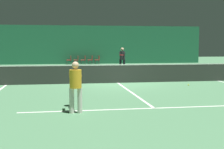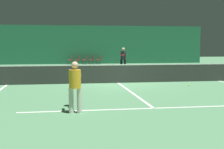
{
  "view_description": "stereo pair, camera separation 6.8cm",
  "coord_description": "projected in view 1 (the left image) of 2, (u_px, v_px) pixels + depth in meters",
  "views": [
    {
      "loc": [
        -2.8,
        -15.59,
        1.99
      ],
      "look_at": [
        -0.97,
        -4.2,
        0.85
      ],
      "focal_mm": 50.0,
      "sensor_mm": 36.0,
      "label": 1
    },
    {
      "loc": [
        -2.73,
        -15.6,
        1.99
      ],
      "look_at": [
        -0.97,
        -4.2,
        0.85
      ],
      "focal_mm": 50.0,
      "sensor_mm": 36.0,
      "label": 2
    }
  ],
  "objects": [
    {
      "name": "ground_plane",
      "position": [
        118.0,
        83.0,
        15.96
      ],
      "size": [
        60.0,
        60.0,
        0.0
      ],
      "primitive_type": "plane",
      "color": "#4C7F56"
    },
    {
      "name": "player_near",
      "position": [
        76.0,
        83.0,
        8.96
      ],
      "size": [
        0.38,
        1.28,
        1.49
      ],
      "rotation": [
        0.0,
        0.0,
        1.54
      ],
      "color": "beige",
      "rests_on": "ground"
    },
    {
      "name": "tennis_net",
      "position": [
        118.0,
        73.0,
        15.91
      ],
      "size": [
        12.0,
        0.1,
        1.07
      ],
      "color": "#2D332D",
      "rests_on": "ground"
    },
    {
      "name": "court_line_sideline_right",
      "position": [
        218.0,
        81.0,
        16.82
      ],
      "size": [
        0.1,
        23.8,
        0.0
      ],
      "color": "white",
      "rests_on": "ground"
    },
    {
      "name": "backdrop_curtain",
      "position": [
        90.0,
        45.0,
        31.14
      ],
      "size": [
        23.0,
        0.12,
        3.81
      ],
      "color": "#1E5B3D",
      "rests_on": "ground"
    },
    {
      "name": "courtside_chair_2",
      "position": [
        84.0,
        59.0,
        30.63
      ],
      "size": [
        0.44,
        0.44,
        0.84
      ],
      "rotation": [
        0.0,
        0.0,
        -1.57
      ],
      "color": "#2D2D2D",
      "rests_on": "ground"
    },
    {
      "name": "courtside_chair_3",
      "position": [
        91.0,
        59.0,
        30.74
      ],
      "size": [
        0.44,
        0.44,
        0.84
      ],
      "rotation": [
        0.0,
        0.0,
        -1.57
      ],
      "color": "#2D2D2D",
      "rests_on": "ground"
    },
    {
      "name": "tennis_ball",
      "position": [
        188.0,
        85.0,
        14.93
      ],
      "size": [
        0.07,
        0.07,
        0.07
      ],
      "color": "#D1DB33",
      "rests_on": "ground"
    },
    {
      "name": "court_line_sideline_left",
      "position": [
        6.0,
        85.0,
        15.09
      ],
      "size": [
        0.1,
        23.8,
        0.0
      ],
      "color": "white",
      "rests_on": "ground"
    },
    {
      "name": "courtside_chair_1",
      "position": [
        77.0,
        59.0,
        30.52
      ],
      "size": [
        0.44,
        0.44,
        0.84
      ],
      "rotation": [
        0.0,
        0.0,
        -1.57
      ],
      "color": "#2D2D2D",
      "rests_on": "ground"
    },
    {
      "name": "courtside_chair_4",
      "position": [
        98.0,
        59.0,
        30.85
      ],
      "size": [
        0.44,
        0.44,
        0.84
      ],
      "rotation": [
        0.0,
        0.0,
        -1.57
      ],
      "color": "#2D2D2D",
      "rests_on": "ground"
    },
    {
      "name": "player_far",
      "position": [
        122.0,
        57.0,
        22.82
      ],
      "size": [
        0.68,
        1.42,
        1.72
      ],
      "rotation": [
        0.0,
        0.0,
        -1.81
      ],
      "color": "black",
      "rests_on": "ground"
    },
    {
      "name": "court_line_baseline_far",
      "position": [
        94.0,
        66.0,
        27.65
      ],
      "size": [
        11.0,
        0.1,
        0.0
      ],
      "color": "white",
      "rests_on": "ground"
    },
    {
      "name": "court_line_centre",
      "position": [
        118.0,
        83.0,
        15.96
      ],
      "size": [
        0.1,
        12.8,
        0.0
      ],
      "color": "white",
      "rests_on": "ground"
    },
    {
      "name": "court_line_service_near",
      "position": [
        154.0,
        108.0,
        9.67
      ],
      "size": [
        8.25,
        0.1,
        0.0
      ],
      "color": "white",
      "rests_on": "ground"
    },
    {
      "name": "courtside_chair_0",
      "position": [
        70.0,
        59.0,
        30.41
      ],
      "size": [
        0.44,
        0.44,
        0.84
      ],
      "rotation": [
        0.0,
        0.0,
        -1.57
      ],
      "color": "#2D2D2D",
      "rests_on": "ground"
    },
    {
      "name": "court_line_service_far",
      "position": [
        102.0,
        72.0,
        22.25
      ],
      "size": [
        8.25,
        0.1,
        0.0
      ],
      "color": "white",
      "rests_on": "ground"
    }
  ]
}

